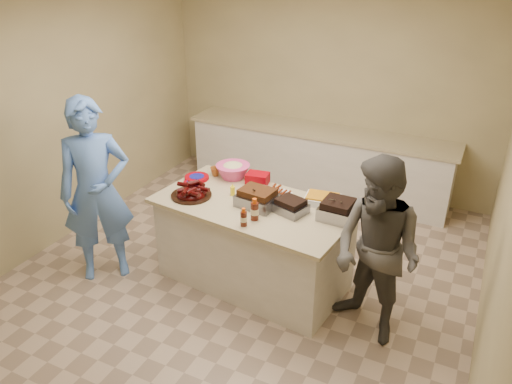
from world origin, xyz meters
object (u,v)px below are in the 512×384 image
at_px(mustard_bottle, 233,195).
at_px(guest_gray, 367,330).
at_px(rib_platter, 191,196).
at_px(island, 254,280).
at_px(bbq_bottle_b, 255,220).
at_px(coleslaw_bowl, 233,177).
at_px(plastic_cup, 215,176).
at_px(bbq_bottle_a, 244,226).
at_px(guest_blue, 109,271).
at_px(roasting_pan, 337,218).

height_order(mustard_bottle, guest_gray, mustard_bottle).
relative_size(rib_platter, guest_gray, 0.24).
distance_m(island, bbq_bottle_b, 0.94).
xyz_separation_m(coleslaw_bowl, plastic_cup, (-0.19, -0.04, -0.00)).
bearing_deg(island, bbq_bottle_b, -55.51).
relative_size(bbq_bottle_b, guest_gray, 0.13).
height_order(bbq_bottle_a, guest_gray, bbq_bottle_a).
relative_size(rib_platter, bbq_bottle_a, 2.32).
distance_m(island, guest_gray, 1.26).
height_order(rib_platter, coleslaw_bowl, coleslaw_bowl).
distance_m(island, mustard_bottle, 0.93).
bearing_deg(guest_gray, rib_platter, -155.98).
bearing_deg(guest_blue, coleslaw_bowl, 2.60).
height_order(bbq_bottle_b, guest_gray, bbq_bottle_b).
relative_size(roasting_pan, guest_gray, 0.18).
relative_size(coleslaw_bowl, mustard_bottle, 2.88).
bearing_deg(mustard_bottle, plastic_cup, 139.79).
height_order(rib_platter, roasting_pan, rib_platter).
distance_m(mustard_bottle, guest_gray, 1.77).
xyz_separation_m(island, bbq_bottle_b, (0.14, -0.27, 0.89)).
bearing_deg(rib_platter, coleslaw_bowl, 73.89).
height_order(rib_platter, mustard_bottle, rib_platter).
distance_m(island, roasting_pan, 1.20).
height_order(island, guest_gray, island).
height_order(rib_platter, bbq_bottle_b, bbq_bottle_b).
height_order(plastic_cup, guest_gray, plastic_cup).
bearing_deg(coleslaw_bowl, plastic_cup, -168.69).
bearing_deg(coleslaw_bowl, island, -43.50).
bearing_deg(bbq_bottle_a, coleslaw_bowl, 123.65).
xyz_separation_m(rib_platter, roasting_pan, (1.41, 0.21, 0.00)).
height_order(roasting_pan, coleslaw_bowl, coleslaw_bowl).
distance_m(coleslaw_bowl, guest_gray, 2.02).
bearing_deg(coleslaw_bowl, bbq_bottle_a, -56.35).
xyz_separation_m(island, roasting_pan, (0.80, 0.08, 0.89)).
height_order(roasting_pan, bbq_bottle_a, bbq_bottle_a).
height_order(coleslaw_bowl, bbq_bottle_b, coleslaw_bowl).
distance_m(roasting_pan, mustard_bottle, 1.06).
relative_size(roasting_pan, guest_blue, 0.16).
xyz_separation_m(island, mustard_bottle, (-0.26, 0.07, 0.89)).
distance_m(coleslaw_bowl, plastic_cup, 0.20).
relative_size(island, coleslaw_bowl, 5.25).
relative_size(island, rib_platter, 4.71).
relative_size(mustard_bottle, guest_blue, 0.07).
relative_size(bbq_bottle_a, bbq_bottle_b, 0.82).
bearing_deg(coleslaw_bowl, rib_platter, -106.11).
distance_m(rib_platter, roasting_pan, 1.43).
relative_size(roasting_pan, bbq_bottle_b, 1.44).
xyz_separation_m(plastic_cup, guest_blue, (-0.79, -0.93, -0.89)).
bearing_deg(guest_blue, island, -21.44).
bearing_deg(mustard_bottle, guest_gray, -10.93).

